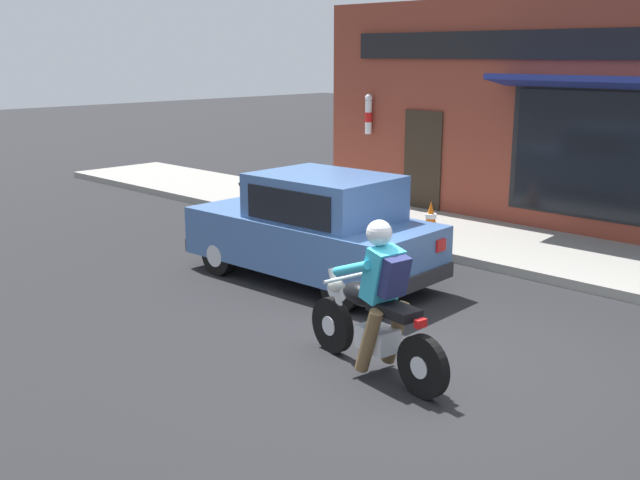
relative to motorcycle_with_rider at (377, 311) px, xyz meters
name	(u,v)px	position (x,y,z in m)	size (l,w,h in m)	color
ground_plane	(420,358)	(0.64, -0.10, -0.68)	(80.00, 80.00, 0.00)	black
sidewalk_curb	(444,234)	(5.36, 2.90, -0.61)	(2.60, 22.00, 0.14)	gray
storefront_building	(578,119)	(6.89, 1.30, 1.43)	(1.25, 11.03, 4.20)	brown
motorcycle_with_rider	(377,311)	(0.00, 0.00, 0.00)	(0.65, 2.01, 1.62)	black
car_hatchback	(315,229)	(1.87, 2.72, 0.09)	(1.77, 3.83, 1.57)	black
traffic_cone	(431,219)	(4.85, 2.84, -0.25)	(0.36, 0.36, 0.60)	black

